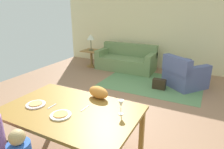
% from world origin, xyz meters
% --- Properties ---
extents(ground_plane, '(7.15, 6.19, 0.02)m').
position_xyz_m(ground_plane, '(0.00, 0.49, -0.01)').
color(ground_plane, '#946C50').
extents(back_wall, '(7.15, 0.10, 2.70)m').
position_xyz_m(back_wall, '(0.00, 3.64, 1.35)').
color(back_wall, beige).
rests_on(back_wall, ground_plane).
extents(dining_table, '(1.72, 1.09, 0.76)m').
position_xyz_m(dining_table, '(0.03, -1.12, 0.69)').
color(dining_table, olive).
rests_on(dining_table, ground_plane).
extents(plate_near_man, '(0.25, 0.25, 0.02)m').
position_xyz_m(plate_near_man, '(-0.44, -1.24, 0.77)').
color(plate_near_man, silver).
rests_on(plate_near_man, dining_table).
extents(pizza_near_man, '(0.17, 0.17, 0.01)m').
position_xyz_m(pizza_near_man, '(-0.44, -1.24, 0.78)').
color(pizza_near_man, tan).
rests_on(pizza_near_man, plate_near_man).
extents(plate_near_child, '(0.25, 0.25, 0.02)m').
position_xyz_m(plate_near_child, '(0.03, -1.30, 0.77)').
color(plate_near_child, white).
rests_on(plate_near_child, dining_table).
extents(pizza_near_child, '(0.17, 0.17, 0.01)m').
position_xyz_m(pizza_near_child, '(0.03, -1.30, 0.78)').
color(pizza_near_child, '#DF9141').
rests_on(pizza_near_child, plate_near_child).
extents(wine_glass, '(0.07, 0.07, 0.19)m').
position_xyz_m(wine_glass, '(0.65, -0.94, 0.89)').
color(wine_glass, silver).
rests_on(wine_glass, dining_table).
extents(fork, '(0.02, 0.15, 0.01)m').
position_xyz_m(fork, '(-0.22, -1.17, 0.76)').
color(fork, silver).
rests_on(fork, dining_table).
extents(knife, '(0.02, 0.17, 0.01)m').
position_xyz_m(knife, '(0.19, -1.02, 0.76)').
color(knife, silver).
rests_on(knife, dining_table).
extents(cat, '(0.34, 0.21, 0.17)m').
position_xyz_m(cat, '(0.18, -0.67, 0.84)').
color(cat, orange).
rests_on(cat, dining_table).
extents(area_rug, '(2.60, 1.80, 0.01)m').
position_xyz_m(area_rug, '(0.20, 2.11, 0.00)').
color(area_rug, '#5D8855').
rests_on(area_rug, ground_plane).
extents(couch, '(1.89, 0.86, 0.82)m').
position_xyz_m(couch, '(-0.93, 2.97, 0.30)').
color(couch, '#6E8854').
rests_on(couch, ground_plane).
extents(armchair, '(1.20, 1.20, 0.82)m').
position_xyz_m(armchair, '(0.99, 2.27, 0.32)').
color(armchair, '#505A88').
rests_on(armchair, ground_plane).
extents(side_table, '(0.56, 0.56, 0.58)m').
position_xyz_m(side_table, '(-2.13, 2.71, 0.38)').
color(side_table, olive).
rests_on(side_table, ground_plane).
extents(table_lamp, '(0.26, 0.26, 0.54)m').
position_xyz_m(table_lamp, '(-2.13, 2.71, 1.01)').
color(table_lamp, '#484B2B').
rests_on(table_lamp, side_table).
extents(handbag, '(0.32, 0.16, 0.26)m').
position_xyz_m(handbag, '(0.47, 1.81, 0.13)').
color(handbag, '#2D2417').
rests_on(handbag, ground_plane).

